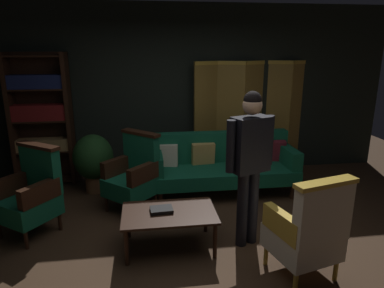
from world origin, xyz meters
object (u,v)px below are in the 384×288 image
object	(u,v)px
bookshelf	(41,117)
coffee_table	(169,216)
armchair_wing_left	(31,193)
armchair_wing_right	(134,174)
velvet_couch	(222,163)
folding_screen	(253,115)
potted_plant	(93,159)
armchair_gilt_accent	(308,230)
book_black_cloth	(161,210)
standing_figure	(250,156)

from	to	relation	value
bookshelf	coffee_table	world-z (taller)	bookshelf
armchair_wing_left	armchair_wing_right	distance (m)	1.25
bookshelf	coffee_table	distance (m)	2.89
coffee_table	velvet_couch	bearing A→B (deg)	57.38
velvet_couch	coffee_table	world-z (taller)	velvet_couch
velvet_couch	armchair_wing_left	size ratio (longest dim) A/B	2.04
folding_screen	armchair_wing_left	world-z (taller)	folding_screen
armchair_wing_left	potted_plant	size ratio (longest dim) A/B	1.18
bookshelf	armchair_wing_left	bearing A→B (deg)	-81.39
bookshelf	coffee_table	xyz separation A→B (m)	(1.80, -2.15, -0.71)
armchair_gilt_accent	armchair_wing_left	size ratio (longest dim) A/B	1.00
bookshelf	potted_plant	world-z (taller)	bookshelf
coffee_table	book_black_cloth	size ratio (longest dim) A/B	4.21
standing_figure	potted_plant	world-z (taller)	standing_figure
armchair_wing_right	book_black_cloth	distance (m)	1.05
folding_screen	velvet_couch	distance (m)	1.25
folding_screen	coffee_table	world-z (taller)	folding_screen
bookshelf	standing_figure	xyz separation A→B (m)	(2.65, -2.19, -0.06)
potted_plant	velvet_couch	bearing A→B (deg)	-7.98
armchair_gilt_accent	folding_screen	bearing A→B (deg)	82.31
velvet_couch	standing_figure	xyz separation A→B (m)	(-0.05, -1.45, 0.57)
standing_figure	potted_plant	xyz separation A→B (m)	(-1.85, 1.72, -0.51)
armchair_wing_left	bookshelf	bearing A→B (deg)	98.61
armchair_gilt_accent	book_black_cloth	distance (m)	1.49
bookshelf	potted_plant	xyz separation A→B (m)	(0.80, -0.47, -0.57)
bookshelf	potted_plant	distance (m)	1.09
standing_figure	book_black_cloth	world-z (taller)	standing_figure
bookshelf	armchair_gilt_accent	world-z (taller)	bookshelf
folding_screen	velvet_couch	world-z (taller)	folding_screen
velvet_couch	armchair_wing_right	world-z (taller)	armchair_wing_right
folding_screen	coffee_table	xyz separation A→B (m)	(-1.63, -2.28, -0.61)
folding_screen	armchair_gilt_accent	bearing A→B (deg)	-97.69
armchair_gilt_accent	standing_figure	bearing A→B (deg)	120.12
armchair_wing_right	bookshelf	bearing A→B (deg)	141.12
bookshelf	armchair_wing_right	size ratio (longest dim) A/B	1.97
armchair_wing_right	standing_figure	size ratio (longest dim) A/B	0.61
folding_screen	armchair_wing_left	distance (m)	3.66
velvet_couch	coffee_table	size ratio (longest dim) A/B	2.12
bookshelf	velvet_couch	distance (m)	2.87
coffee_table	armchair_wing_right	world-z (taller)	armchair_wing_right
standing_figure	armchair_wing_right	bearing A→B (deg)	139.71
folding_screen	armchair_wing_right	distance (m)	2.44
armchair_wing_left	velvet_couch	bearing A→B (deg)	19.33
standing_figure	book_black_cloth	distance (m)	1.10
armchair_wing_left	potted_plant	distance (m)	1.26
armchair_wing_right	book_black_cloth	xyz separation A→B (m)	(0.32, -1.00, -0.05)
armchair_wing_right	folding_screen	bearing A→B (deg)	31.84
folding_screen	standing_figure	bearing A→B (deg)	-108.55
armchair_wing_left	standing_figure	world-z (taller)	standing_figure
coffee_table	standing_figure	distance (m)	1.07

